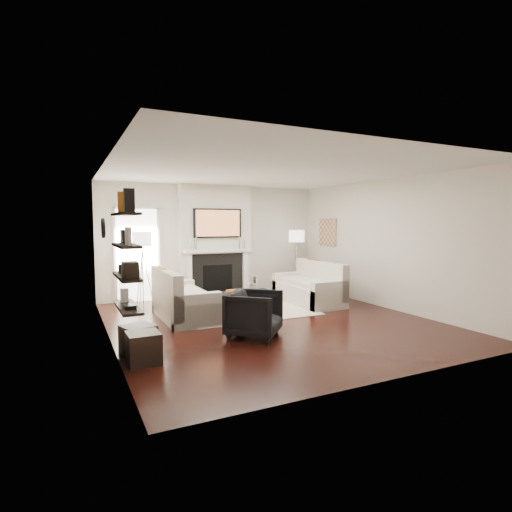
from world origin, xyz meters
name	(u,v)px	position (x,y,z in m)	size (l,w,h in m)	color
room_envelope	(271,247)	(0.00, 0.00, 1.35)	(6.00, 6.00, 6.00)	black
chimney_breast	(216,241)	(0.00, 2.88, 1.35)	(1.80, 0.25, 2.70)	silver
fireplace_surround	(218,275)	(0.00, 2.74, 0.52)	(1.30, 0.02, 1.04)	black
firebox	(218,278)	(0.00, 2.73, 0.45)	(0.75, 0.02, 0.65)	black
mantel_pilaster_l	(189,276)	(-0.72, 2.71, 0.55)	(0.12, 0.08, 1.10)	white
mantel_pilaster_r	(245,273)	(0.72, 2.71, 0.55)	(0.12, 0.08, 1.10)	white
mantel_shelf	(218,251)	(0.00, 2.69, 1.12)	(1.70, 0.18, 0.07)	white
tv_body	(218,223)	(0.00, 2.71, 1.78)	(1.20, 0.06, 0.70)	black
tv_screen	(218,223)	(0.00, 2.68, 1.78)	(1.10, 0.01, 0.62)	#BF723F
candlestick_l_tall	(196,244)	(-0.55, 2.70, 1.30)	(0.04, 0.04, 0.30)	silver
candlestick_l_short	(191,245)	(-0.68, 2.70, 1.27)	(0.04, 0.04, 0.24)	silver
candlestick_r_tall	(239,243)	(0.55, 2.70, 1.30)	(0.04, 0.04, 0.30)	silver
candlestick_r_short	(244,244)	(0.68, 2.70, 1.27)	(0.04, 0.04, 0.24)	silver
hallway_panel	(137,255)	(-1.85, 2.98, 1.05)	(0.90, 0.02, 2.10)	white
door_trim_l	(115,256)	(-2.33, 2.96, 1.05)	(0.06, 0.06, 2.16)	white
door_trim_r	(159,255)	(-1.37, 2.96, 1.05)	(0.06, 0.06, 2.16)	white
door_trim_top	(136,208)	(-1.85, 2.96, 2.13)	(1.02, 0.06, 0.06)	white
rug	(244,310)	(-0.07, 1.01, 0.01)	(2.60, 2.00, 0.01)	beige
loveseat_left_base	(184,307)	(-1.34, 0.93, 0.21)	(0.85, 1.80, 0.42)	beige
loveseat_left_back	(166,292)	(-1.67, 0.93, 0.53)	(0.18, 1.80, 0.80)	beige
loveseat_left_arm_n	(197,311)	(-1.34, 0.12, 0.30)	(0.85, 0.18, 0.60)	beige
loveseat_left_arm_s	(174,295)	(-1.34, 1.74, 0.30)	(0.85, 0.18, 0.60)	beige
loveseat_left_cushion	(187,293)	(-1.29, 0.93, 0.47)	(0.63, 1.44, 0.10)	beige
pillow_left_orange	(162,279)	(-1.67, 1.23, 0.73)	(0.10, 0.42, 0.42)	#974F12
pillow_left_charcoal	(170,284)	(-1.67, 0.63, 0.72)	(0.10, 0.40, 0.40)	black
loveseat_right_base	(308,294)	(1.53, 1.09, 0.21)	(0.85, 1.80, 0.42)	beige
loveseat_right_back	(321,279)	(1.86, 1.09, 0.53)	(0.18, 1.80, 0.80)	beige
loveseat_right_arm_n	(330,296)	(1.53, 0.28, 0.30)	(0.85, 0.18, 0.60)	beige
loveseat_right_arm_s	(289,285)	(1.53, 1.90, 0.30)	(0.85, 0.18, 0.60)	beige
loveseat_right_cushion	(306,282)	(1.48, 1.09, 0.47)	(0.63, 1.44, 0.10)	beige
pillow_right_orange	(313,269)	(1.86, 1.39, 0.73)	(0.10, 0.42, 0.42)	#974F12
pillow_right_charcoal	(329,272)	(1.86, 0.79, 0.72)	(0.10, 0.40, 0.40)	black
coffee_table	(245,293)	(-0.12, 0.85, 0.40)	(1.10, 0.55, 0.04)	black
coffee_leg_nw	(226,308)	(-0.62, 0.63, 0.19)	(0.02, 0.02, 0.38)	silver
coffee_leg_ne	(272,303)	(0.38, 0.63, 0.19)	(0.02, 0.02, 0.38)	silver
coffee_leg_sw	(218,303)	(-0.62, 1.07, 0.19)	(0.02, 0.02, 0.38)	silver
coffee_leg_se	(263,299)	(0.38, 1.07, 0.19)	(0.02, 0.02, 0.38)	silver
hurricane_glass	(252,284)	(0.03, 0.85, 0.56)	(0.18, 0.18, 0.32)	white
hurricane_candle	(252,287)	(0.03, 0.85, 0.50)	(0.11, 0.11, 0.16)	white
copper_bowl	(234,291)	(-0.37, 0.85, 0.45)	(0.31, 0.31, 0.05)	orange
armchair	(254,312)	(-0.67, -0.73, 0.40)	(0.77, 0.72, 0.79)	black
lamp_left_post	(143,279)	(-1.85, 2.31, 0.60)	(0.02, 0.02, 1.20)	silver
lamp_left_shade	(142,239)	(-1.85, 2.31, 1.45)	(0.40, 0.40, 0.30)	white
lamp_left_leg_a	(148,279)	(-1.74, 2.31, 0.60)	(0.02, 0.02, 1.25)	silver
lamp_left_leg_b	(139,278)	(-1.91, 2.41, 0.60)	(0.02, 0.02, 1.25)	silver
lamp_left_leg_c	(141,280)	(-1.91, 2.22, 0.60)	(0.02, 0.02, 1.25)	silver
lamp_right_post	(296,269)	(2.05, 2.45, 0.60)	(0.02, 0.02, 1.20)	silver
lamp_right_shade	(297,236)	(2.05, 2.45, 1.45)	(0.40, 0.40, 0.30)	white
lamp_right_leg_a	(300,269)	(2.16, 2.45, 0.60)	(0.02, 0.02, 1.25)	silver
lamp_right_leg_b	(293,269)	(2.00, 2.54, 0.60)	(0.02, 0.02, 1.25)	silver
lamp_right_leg_c	(297,269)	(1.99, 2.35, 0.60)	(0.02, 0.02, 1.25)	silver
console_top	(325,265)	(2.57, 1.93, 0.73)	(0.35, 1.20, 0.04)	black
console_leg_n	(338,283)	(2.57, 1.38, 0.35)	(0.30, 0.04, 0.71)	black
console_leg_s	(313,277)	(2.57, 2.48, 0.35)	(0.30, 0.04, 0.71)	black
wall_art	(328,232)	(2.73, 2.05, 1.55)	(0.03, 0.70, 0.70)	#A57D52
shelf_bottom	(128,307)	(-2.62, -1.00, 0.70)	(0.25, 1.00, 0.04)	black
shelf_lower	(127,277)	(-2.62, -1.00, 1.10)	(0.25, 1.00, 0.04)	black
shelf_upper	(126,246)	(-2.62, -1.00, 1.50)	(0.25, 1.00, 0.04)	black
shelf_top	(125,214)	(-2.62, -1.00, 1.90)	(0.25, 1.00, 0.04)	black
decor_magfile_a	(129,200)	(-2.62, -1.36, 2.06)	(0.12, 0.10, 0.28)	black
decor_magfile_b	(123,202)	(-2.62, -0.80, 2.06)	(0.12, 0.10, 0.28)	#974F12
decor_frame_a	(128,236)	(-2.62, -1.20, 1.63)	(0.04, 0.30, 0.22)	white
decor_frame_b	(123,236)	(-2.62, -0.69, 1.61)	(0.04, 0.22, 0.18)	black
decor_wine_rack	(130,270)	(-2.62, -1.30, 1.22)	(0.18, 0.25, 0.20)	black
decor_box_small	(124,269)	(-2.62, -0.78, 1.18)	(0.15, 0.12, 0.12)	black
decor_books	(130,307)	(-2.62, -1.18, 0.74)	(0.14, 0.20, 0.05)	black
decor_box_tall	(124,295)	(-2.62, -0.70, 0.81)	(0.10, 0.10, 0.18)	white
clock_rim	(103,228)	(-2.73, 0.90, 1.70)	(0.34, 0.34, 0.04)	black
clock_face	(105,228)	(-2.71, 0.90, 1.70)	(0.29, 0.29, 0.01)	white
ottoman_near	(138,340)	(-2.47, -0.82, 0.20)	(0.40, 0.40, 0.40)	black
ottoman_far	(144,348)	(-2.47, -1.22, 0.20)	(0.40, 0.40, 0.40)	black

